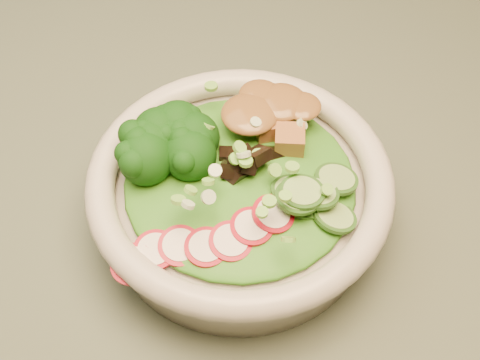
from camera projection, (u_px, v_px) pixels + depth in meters
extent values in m
cylinder|color=black|center=(461.00, 129.00, 1.12)|extent=(0.06, 0.06, 0.72)
cube|color=#455042|center=(167.00, 274.00, 0.52)|extent=(1.20, 0.80, 0.03)
cylinder|color=beige|center=(240.00, 203.00, 0.52)|extent=(0.20, 0.20, 0.04)
torus|color=beige|center=(240.00, 180.00, 0.50)|extent=(0.23, 0.23, 0.02)
ellipsoid|color=#216C16|center=(240.00, 179.00, 0.49)|extent=(0.17, 0.17, 0.02)
ellipsoid|color=brown|center=(265.00, 111.00, 0.51)|extent=(0.06, 0.05, 0.01)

